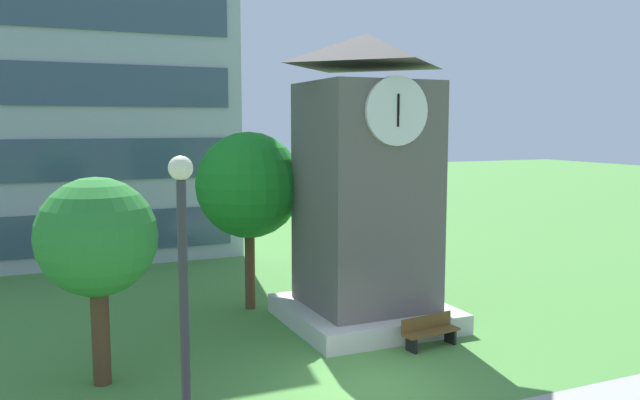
% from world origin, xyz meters
% --- Properties ---
extents(ground_plane, '(160.00, 160.00, 0.00)m').
position_xyz_m(ground_plane, '(0.00, 0.00, 0.00)').
color(ground_plane, '#4C893D').
extents(office_building, '(16.85, 15.64, 19.20)m').
position_xyz_m(office_building, '(-6.66, 24.02, 9.60)').
color(office_building, '#9EA8B2').
rests_on(office_building, ground).
extents(clock_tower, '(4.85, 4.85, 9.05)m').
position_xyz_m(clock_tower, '(2.25, 4.59, 3.99)').
color(clock_tower, '#605B56').
rests_on(clock_tower, ground).
extents(park_bench, '(1.85, 0.72, 0.88)m').
position_xyz_m(park_bench, '(2.87, 1.82, 0.46)').
color(park_bench, brown).
rests_on(park_bench, ground).
extents(street_lamp, '(0.36, 0.36, 5.83)m').
position_xyz_m(street_lamp, '(-5.21, -3.88, 3.62)').
color(street_lamp, '#333338').
rests_on(street_lamp, ground).
extents(tree_streetside, '(3.58, 3.58, 6.07)m').
position_xyz_m(tree_streetside, '(-0.64, 7.57, 4.25)').
color(tree_streetside, '#513823').
rests_on(tree_streetside, ground).
extents(tree_near_tower, '(2.86, 2.86, 5.07)m').
position_xyz_m(tree_near_tower, '(-5.90, 2.79, 3.59)').
color(tree_near_tower, '#513823').
rests_on(tree_near_tower, ground).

